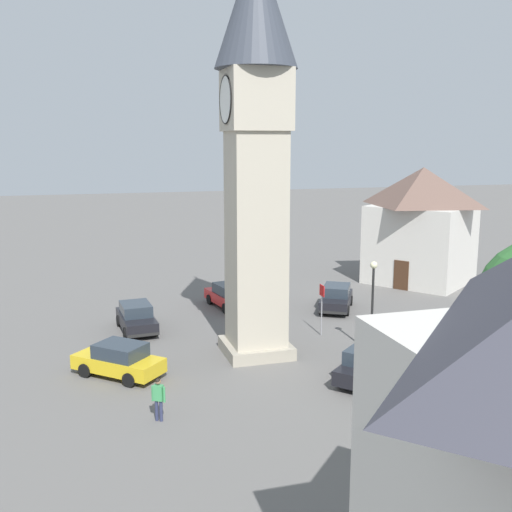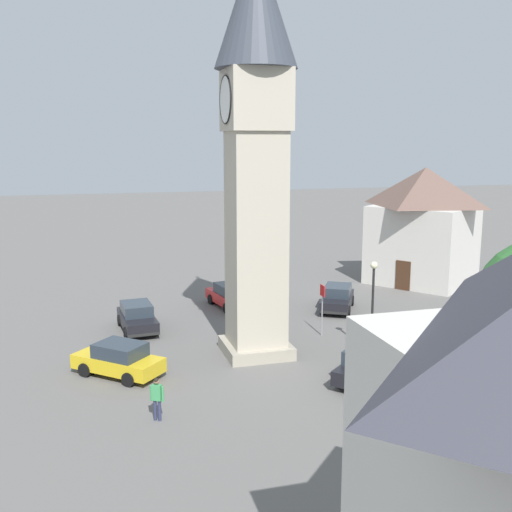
{
  "view_description": "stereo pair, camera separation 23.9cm",
  "coord_description": "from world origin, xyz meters",
  "px_view_note": "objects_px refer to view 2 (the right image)",
  "views": [
    {
      "loc": [
        27.63,
        -8.1,
        10.35
      ],
      "look_at": [
        0.0,
        0.0,
        4.94
      ],
      "focal_mm": 42.66,
      "sensor_mm": 36.0,
      "label": 1
    },
    {
      "loc": [
        27.7,
        -7.87,
        10.35
      ],
      "look_at": [
        0.0,
        0.0,
        4.94
      ],
      "focal_mm": 42.66,
      "sensor_mm": 36.0,
      "label": 2
    }
  ],
  "objects_px": {
    "car_red_corner": "(368,364)",
    "road_sign": "(322,302)",
    "car_blue_kerb": "(338,298)",
    "lamp_post": "(373,292)",
    "car_white_side": "(230,296)",
    "building_shop_left": "(423,224)",
    "pedestrian": "(157,395)",
    "car_silver_kerb": "(137,317)",
    "car_black_far": "(119,359)",
    "clock_tower": "(256,119)"
  },
  "relations": [
    {
      "from": "car_red_corner",
      "to": "road_sign",
      "type": "height_order",
      "value": "road_sign"
    },
    {
      "from": "car_blue_kerb",
      "to": "lamp_post",
      "type": "relative_size",
      "value": 0.95
    },
    {
      "from": "car_white_side",
      "to": "building_shop_left",
      "type": "bearing_deg",
      "value": 100.92
    },
    {
      "from": "pedestrian",
      "to": "building_shop_left",
      "type": "distance_m",
      "value": 28.31
    },
    {
      "from": "car_silver_kerb",
      "to": "building_shop_left",
      "type": "height_order",
      "value": "building_shop_left"
    },
    {
      "from": "car_red_corner",
      "to": "building_shop_left",
      "type": "height_order",
      "value": "building_shop_left"
    },
    {
      "from": "car_black_far",
      "to": "building_shop_left",
      "type": "height_order",
      "value": "building_shop_left"
    },
    {
      "from": "car_black_far",
      "to": "road_sign",
      "type": "xyz_separation_m",
      "value": [
        -2.9,
        10.95,
        1.14
      ]
    },
    {
      "from": "pedestrian",
      "to": "road_sign",
      "type": "bearing_deg",
      "value": 128.75
    },
    {
      "from": "clock_tower",
      "to": "car_blue_kerb",
      "type": "relative_size",
      "value": 4.41
    },
    {
      "from": "car_blue_kerb",
      "to": "car_silver_kerb",
      "type": "relative_size",
      "value": 1.04
    },
    {
      "from": "car_silver_kerb",
      "to": "lamp_post",
      "type": "distance_m",
      "value": 13.12
    },
    {
      "from": "building_shop_left",
      "to": "road_sign",
      "type": "relative_size",
      "value": 3.37
    },
    {
      "from": "clock_tower",
      "to": "road_sign",
      "type": "bearing_deg",
      "value": 113.11
    },
    {
      "from": "clock_tower",
      "to": "car_black_far",
      "type": "height_order",
      "value": "clock_tower"
    },
    {
      "from": "pedestrian",
      "to": "car_blue_kerb",
      "type": "bearing_deg",
      "value": 134.39
    },
    {
      "from": "car_white_side",
      "to": "car_blue_kerb",
      "type": "bearing_deg",
      "value": 69.41
    },
    {
      "from": "car_white_side",
      "to": "building_shop_left",
      "type": "height_order",
      "value": "building_shop_left"
    },
    {
      "from": "clock_tower",
      "to": "building_shop_left",
      "type": "height_order",
      "value": "clock_tower"
    },
    {
      "from": "clock_tower",
      "to": "car_red_corner",
      "type": "xyz_separation_m",
      "value": [
        4.72,
        3.78,
        -10.62
      ]
    },
    {
      "from": "car_silver_kerb",
      "to": "clock_tower",
      "type": "bearing_deg",
      "value": 44.29
    },
    {
      "from": "car_silver_kerb",
      "to": "road_sign",
      "type": "bearing_deg",
      "value": 69.03
    },
    {
      "from": "clock_tower",
      "to": "pedestrian",
      "type": "relative_size",
      "value": 11.53
    },
    {
      "from": "car_blue_kerb",
      "to": "road_sign",
      "type": "height_order",
      "value": "road_sign"
    },
    {
      "from": "car_red_corner",
      "to": "clock_tower",
      "type": "bearing_deg",
      "value": -141.26
    },
    {
      "from": "pedestrian",
      "to": "car_silver_kerb",
      "type": "bearing_deg",
      "value": 178.7
    },
    {
      "from": "car_white_side",
      "to": "car_silver_kerb",
      "type": "bearing_deg",
      "value": -61.8
    },
    {
      "from": "building_shop_left",
      "to": "road_sign",
      "type": "height_order",
      "value": "building_shop_left"
    },
    {
      "from": "car_silver_kerb",
      "to": "car_white_side",
      "type": "xyz_separation_m",
      "value": [
        -3.28,
        6.11,
        0.0
      ]
    },
    {
      "from": "car_blue_kerb",
      "to": "lamp_post",
      "type": "bearing_deg",
      "value": -11.38
    },
    {
      "from": "car_white_side",
      "to": "lamp_post",
      "type": "xyz_separation_m",
      "value": [
        10.23,
        4.76,
        2.38
      ]
    },
    {
      "from": "car_blue_kerb",
      "to": "building_shop_left",
      "type": "height_order",
      "value": "building_shop_left"
    },
    {
      "from": "car_white_side",
      "to": "lamp_post",
      "type": "relative_size",
      "value": 0.94
    },
    {
      "from": "pedestrian",
      "to": "lamp_post",
      "type": "bearing_deg",
      "value": 112.41
    },
    {
      "from": "building_shop_left",
      "to": "car_white_side",
      "type": "bearing_deg",
      "value": -79.08
    },
    {
      "from": "car_black_far",
      "to": "lamp_post",
      "type": "relative_size",
      "value": 0.9
    },
    {
      "from": "building_shop_left",
      "to": "road_sign",
      "type": "distance_m",
      "value": 15.71
    },
    {
      "from": "road_sign",
      "to": "car_red_corner",
      "type": "bearing_deg",
      "value": -3.87
    },
    {
      "from": "car_silver_kerb",
      "to": "pedestrian",
      "type": "relative_size",
      "value": 2.51
    },
    {
      "from": "car_black_far",
      "to": "road_sign",
      "type": "height_order",
      "value": "road_sign"
    },
    {
      "from": "car_black_far",
      "to": "pedestrian",
      "type": "xyz_separation_m",
      "value": [
        4.99,
        1.13,
        0.25
      ]
    },
    {
      "from": "car_blue_kerb",
      "to": "building_shop_left",
      "type": "relative_size",
      "value": 0.47
    },
    {
      "from": "clock_tower",
      "to": "lamp_post",
      "type": "relative_size",
      "value": 4.2
    },
    {
      "from": "car_red_corner",
      "to": "road_sign",
      "type": "relative_size",
      "value": 1.5
    },
    {
      "from": "building_shop_left",
      "to": "car_silver_kerb",
      "type": "bearing_deg",
      "value": -73.8
    },
    {
      "from": "car_silver_kerb",
      "to": "car_black_far",
      "type": "relative_size",
      "value": 1.02
    },
    {
      "from": "car_red_corner",
      "to": "building_shop_left",
      "type": "xyz_separation_m",
      "value": [
        -16.43,
        12.38,
        3.6
      ]
    },
    {
      "from": "building_shop_left",
      "to": "car_black_far",
      "type": "bearing_deg",
      "value": -60.78
    },
    {
      "from": "car_black_far",
      "to": "pedestrian",
      "type": "bearing_deg",
      "value": 12.76
    },
    {
      "from": "car_silver_kerb",
      "to": "pedestrian",
      "type": "bearing_deg",
      "value": -1.3
    }
  ]
}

